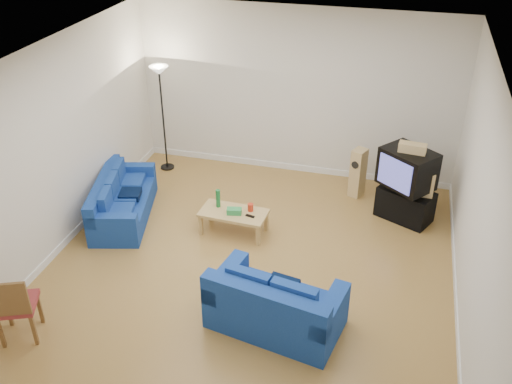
% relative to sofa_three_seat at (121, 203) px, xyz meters
% --- Properties ---
extents(room, '(6.01, 6.51, 3.21)m').
position_rel_sofa_three_seat_xyz_m(room, '(2.50, -0.80, 1.27)').
color(room, brown).
rests_on(room, ground).
extents(sofa_three_seat, '(1.27, 2.04, 0.73)m').
position_rel_sofa_three_seat_xyz_m(sofa_three_seat, '(0.00, 0.00, 0.00)').
color(sofa_three_seat, navy).
rests_on(sofa_three_seat, ground).
extents(sofa_loveseat, '(1.84, 1.25, 0.85)m').
position_rel_sofa_three_seat_xyz_m(sofa_loveseat, '(3.16, -1.93, 0.05)').
color(sofa_loveseat, navy).
rests_on(sofa_loveseat, ground).
extents(coffee_table, '(1.11, 0.60, 0.39)m').
position_rel_sofa_three_seat_xyz_m(coffee_table, '(2.00, 0.05, 0.07)').
color(coffee_table, tan).
rests_on(coffee_table, ground).
extents(bottle, '(0.10, 0.10, 0.31)m').
position_rel_sofa_three_seat_xyz_m(bottle, '(1.71, 0.14, 0.28)').
color(bottle, '#197233').
rests_on(bottle, coffee_table).
extents(tissue_box, '(0.26, 0.17, 0.10)m').
position_rel_sofa_three_seat_xyz_m(tissue_box, '(2.03, 0.00, 0.17)').
color(tissue_box, green).
rests_on(tissue_box, coffee_table).
extents(red_canister, '(0.10, 0.10, 0.13)m').
position_rel_sofa_three_seat_xyz_m(red_canister, '(2.26, 0.16, 0.19)').
color(red_canister, red).
rests_on(red_canister, coffee_table).
extents(remote, '(0.16, 0.08, 0.02)m').
position_rel_sofa_three_seat_xyz_m(remote, '(2.30, -0.01, 0.13)').
color(remote, black).
rests_on(remote, coffee_table).
extents(tv_stand, '(1.02, 0.84, 0.55)m').
position_rel_sofa_three_seat_xyz_m(tv_stand, '(4.69, 1.22, 0.00)').
color(tv_stand, black).
rests_on(tv_stand, ground).
extents(av_receiver, '(0.51, 0.51, 0.09)m').
position_rel_sofa_three_seat_xyz_m(av_receiver, '(4.74, 1.23, 0.32)').
color(av_receiver, black).
rests_on(av_receiver, tv_stand).
extents(television, '(1.03, 0.99, 0.64)m').
position_rel_sofa_three_seat_xyz_m(television, '(4.64, 1.20, 0.69)').
color(television, black).
rests_on(television, av_receiver).
extents(centre_speaker, '(0.45, 0.22, 0.15)m').
position_rel_sofa_three_seat_xyz_m(centre_speaker, '(4.67, 1.17, 1.09)').
color(centre_speaker, tan).
rests_on(centre_speaker, television).
extents(speaker_left, '(0.30, 0.33, 0.92)m').
position_rel_sofa_three_seat_xyz_m(speaker_left, '(3.81, 1.79, 0.19)').
color(speaker_left, tan).
rests_on(speaker_left, ground).
extents(speaker_right, '(0.30, 0.23, 0.97)m').
position_rel_sofa_three_seat_xyz_m(speaker_right, '(4.95, 1.15, 0.21)').
color(speaker_right, tan).
rests_on(speaker_right, ground).
extents(floor_lamp, '(0.36, 0.36, 2.09)m').
position_rel_sofa_three_seat_xyz_m(floor_lamp, '(0.05, 1.87, 1.46)').
color(floor_lamp, black).
rests_on(floor_lamp, ground).
extents(dining_chair, '(0.64, 0.64, 1.02)m').
position_rel_sofa_three_seat_xyz_m(dining_chair, '(0.08, -2.98, 0.30)').
color(dining_chair, brown).
rests_on(dining_chair, ground).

